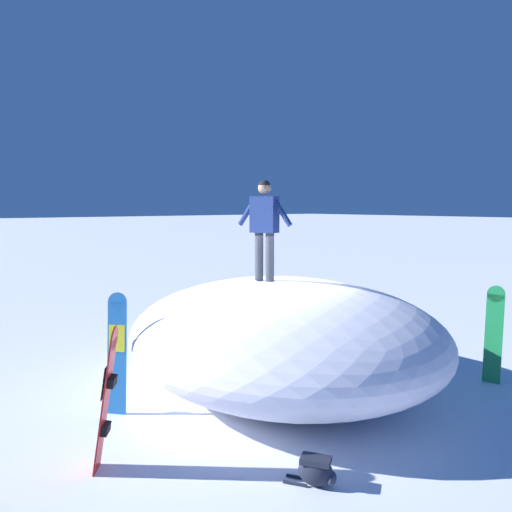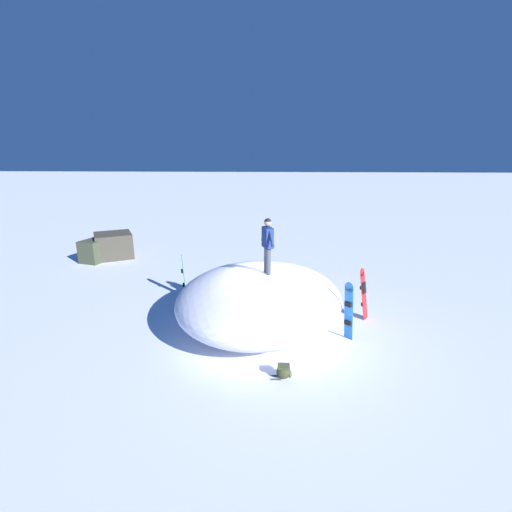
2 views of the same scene
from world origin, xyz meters
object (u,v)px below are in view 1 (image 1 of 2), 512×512
(snowboard_secondary_upright, at_px, (494,333))
(backpack_far, at_px, (316,471))
(snowboard_tertiary_upright, at_px, (117,351))
(backpack_near, at_px, (165,347))
(snowboarder_standing, at_px, (264,222))
(snowboard_primary_upright, at_px, (107,396))

(snowboard_secondary_upright, distance_m, backpack_far, 4.66)
(snowboard_tertiary_upright, xyz_separation_m, backpack_near, (-1.80, -1.99, -0.72))
(snowboard_secondary_upright, distance_m, snowboard_tertiary_upright, 6.13)
(snowboarder_standing, height_order, snowboard_primary_upright, snowboarder_standing)
(snowboard_primary_upright, relative_size, backpack_near, 3.31)
(snowboarder_standing, relative_size, snowboard_secondary_upright, 0.98)
(snowboard_primary_upright, xyz_separation_m, snowboard_tertiary_upright, (-0.74, -1.46, 0.04))
(backpack_far, bearing_deg, snowboard_primary_upright, -46.11)
(backpack_near, bearing_deg, snowboarder_standing, 101.40)
(snowboard_tertiary_upright, bearing_deg, snowboarder_standing, 167.38)
(snowboard_primary_upright, relative_size, backpack_far, 2.92)
(snowboard_secondary_upright, bearing_deg, snowboard_primary_upright, -11.80)
(snowboard_secondary_upright, bearing_deg, backpack_near, -52.33)
(snowboard_secondary_upright, bearing_deg, backpack_far, 4.77)
(snowboarder_standing, relative_size, snowboard_tertiary_upright, 0.93)
(snowboarder_standing, xyz_separation_m, snowboard_tertiary_upright, (2.31, -0.52, -1.82))
(backpack_far, bearing_deg, snowboard_tertiary_upright, -74.43)
(snowboard_primary_upright, relative_size, snowboard_secondary_upright, 1.01)
(snowboarder_standing, height_order, snowboard_tertiary_upright, snowboarder_standing)
(backpack_near, bearing_deg, snowboard_tertiary_upright, 47.81)
(snowboard_tertiary_upright, bearing_deg, snowboard_primary_upright, 63.17)
(snowboard_primary_upright, distance_m, snowboard_tertiary_upright, 1.64)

